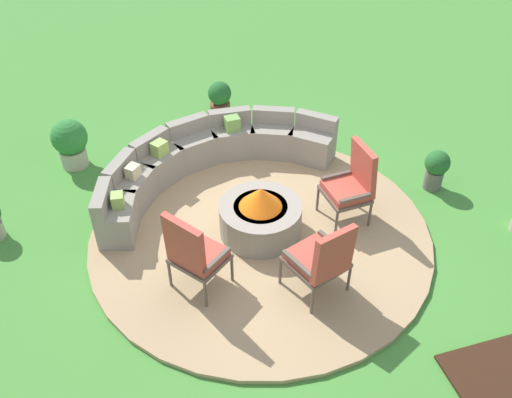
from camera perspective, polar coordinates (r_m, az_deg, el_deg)
ground_plane at (r=7.26m, az=0.45°, el=-3.71°), size 24.00×24.00×0.00m
patio_circle at (r=7.24m, az=0.45°, el=-3.54°), size 4.46×4.46×0.06m
fire_pit at (r=7.03m, az=0.47°, el=-1.71°), size 1.07×1.07×0.71m
curved_stone_bench at (r=8.01m, az=-5.32°, el=4.12°), size 3.69×1.96×0.71m
lounge_chair_front_left at (r=6.15m, az=-6.54°, el=-5.52°), size 0.77×0.79×1.15m
lounge_chair_front_right at (r=6.15m, az=6.89°, el=-6.15°), size 0.77×0.78×1.05m
lounge_chair_back_left at (r=7.19m, az=10.03°, el=1.69°), size 0.60×0.62×1.11m
potted_plant_2 at (r=8.71m, az=-18.80°, el=5.72°), size 0.54×0.54×0.78m
potted_plant_3 at (r=8.23m, az=18.28°, el=3.10°), size 0.36×0.36×0.62m
potted_plant_4 at (r=9.57m, az=-3.79°, el=10.45°), size 0.40×0.40×0.65m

